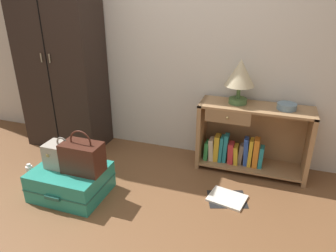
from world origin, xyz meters
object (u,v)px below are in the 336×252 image
(suitcase_large, at_px, (71,181))
(open_book_on_floor, at_px, (227,198))
(train_case, at_px, (64,156))
(wardrobe, at_px, (60,54))
(bowl, at_px, (287,106))
(table_lamp, at_px, (240,75))
(bookshelf, at_px, (248,139))
(bottle, at_px, (30,173))
(handbag, at_px, (83,157))

(suitcase_large, height_order, open_book_on_floor, suitcase_large)
(train_case, bearing_deg, open_book_on_floor, 14.22)
(wardrobe, height_order, bowl, wardrobe)
(table_lamp, bearing_deg, wardrobe, -177.99)
(train_case, bearing_deg, bowl, 27.51)
(table_lamp, relative_size, bowl, 2.42)
(wardrobe, relative_size, bookshelf, 1.98)
(suitcase_large, bearing_deg, bottle, 175.73)
(bottle, bearing_deg, wardrobe, 99.23)
(table_lamp, bearing_deg, bottle, -152.39)
(handbag, bearing_deg, table_lamp, 39.69)
(bowl, distance_m, open_book_on_floor, 0.99)
(bowl, bearing_deg, open_book_on_floor, -124.46)
(bowl, xyz_separation_m, handbag, (-1.57, -0.92, -0.32))
(open_book_on_floor, bearing_deg, bottle, -169.65)
(train_case, relative_size, handbag, 0.83)
(table_lamp, bearing_deg, open_book_on_floor, -85.34)
(handbag, bearing_deg, bookshelf, 36.39)
(wardrobe, xyz_separation_m, bowl, (2.34, 0.05, -0.33))
(handbag, distance_m, open_book_on_floor, 1.29)
(open_book_on_floor, bearing_deg, bowl, 55.54)
(train_case, bearing_deg, bookshelf, 32.52)
(wardrobe, height_order, table_lamp, wardrobe)
(wardrobe, bearing_deg, suitcase_large, -55.11)
(bookshelf, distance_m, train_case, 1.73)
(table_lamp, height_order, handbag, table_lamp)
(wardrobe, xyz_separation_m, bottle, (0.14, -0.85, -0.96))
(suitcase_large, relative_size, open_book_on_floor, 1.58)
(table_lamp, xyz_separation_m, open_book_on_floor, (0.05, -0.59, -0.95))
(train_case, bearing_deg, suitcase_large, -19.70)
(bowl, height_order, bottle, bowl)
(table_lamp, relative_size, bottle, 2.21)
(wardrobe, relative_size, suitcase_large, 3.37)
(bowl, relative_size, train_case, 0.54)
(open_book_on_floor, bearing_deg, train_case, -165.78)
(table_lamp, height_order, suitcase_large, table_lamp)
(bookshelf, xyz_separation_m, table_lamp, (-0.13, 0.01, 0.63))
(wardrobe, xyz_separation_m, open_book_on_floor, (1.94, -0.52, -1.04))
(bookshelf, bearing_deg, bottle, -154.26)
(bookshelf, height_order, bottle, bookshelf)
(bookshelf, height_order, handbag, bookshelf)
(wardrobe, relative_size, open_book_on_floor, 5.33)
(bookshelf, height_order, bowl, bowl)
(wardrobe, xyz_separation_m, table_lamp, (1.90, 0.07, -0.09))
(bookshelf, bearing_deg, suitcase_large, -146.08)
(wardrobe, distance_m, handbag, 1.33)
(table_lamp, relative_size, train_case, 1.32)
(suitcase_large, xyz_separation_m, open_book_on_floor, (1.32, 0.37, -0.12))
(bookshelf, bearing_deg, train_case, -147.48)
(train_case, xyz_separation_m, handbag, (0.19, -0.00, 0.02))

